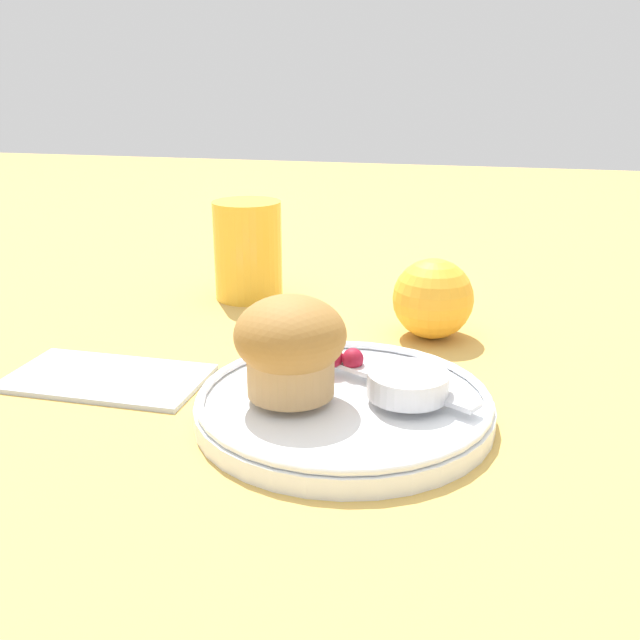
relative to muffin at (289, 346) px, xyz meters
name	(u,v)px	position (x,y,z in m)	size (l,w,h in m)	color
ground_plane	(353,426)	(0.04, 0.00, -0.06)	(3.00, 3.00, 0.00)	tan
plate	(344,405)	(0.04, 0.01, -0.05)	(0.21, 0.21, 0.02)	white
muffin	(289,346)	(0.00, 0.00, 0.00)	(0.08, 0.08, 0.07)	tan
cream_ramekin	(408,383)	(0.08, 0.02, -0.03)	(0.06, 0.06, 0.02)	silver
berry_pair	(343,358)	(0.03, 0.05, -0.03)	(0.03, 0.02, 0.02)	maroon
butter_knife	(365,371)	(0.04, 0.05, -0.03)	(0.17, 0.10, 0.00)	silver
orange_fruit	(433,299)	(0.08, 0.19, -0.02)	(0.07, 0.07, 0.07)	#F4A82D
juice_glass	(248,250)	(-0.12, 0.27, 0.00)	(0.07, 0.07, 0.10)	gold
folded_napkin	(107,376)	(-0.16, 0.03, -0.05)	(0.15, 0.08, 0.01)	#B2BCCC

